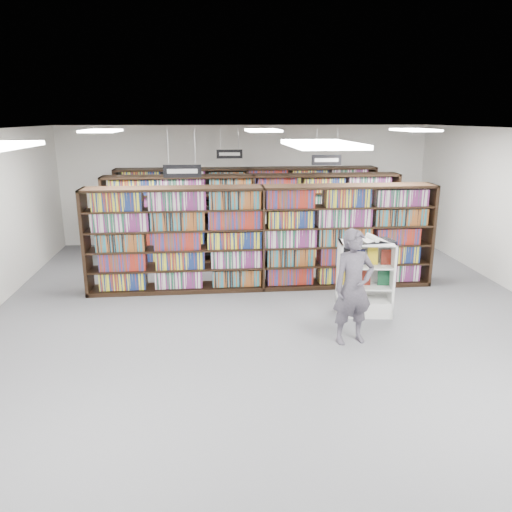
{
  "coord_description": "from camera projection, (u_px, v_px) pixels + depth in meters",
  "views": [
    {
      "loc": [
        -1.09,
        -7.72,
        3.41
      ],
      "look_at": [
        -0.28,
        0.5,
        1.1
      ],
      "focal_mm": 35.0,
      "sensor_mm": 36.0,
      "label": 1
    }
  ],
  "objects": [
    {
      "name": "floor",
      "position": [
        275.0,
        326.0,
        8.42
      ],
      "size": [
        12.0,
        12.0,
        0.0
      ],
      "primitive_type": "plane",
      "color": "#59595F",
      "rests_on": "ground"
    },
    {
      "name": "ceiling",
      "position": [
        277.0,
        131.0,
        7.56
      ],
      "size": [
        10.0,
        12.0,
        0.1
      ],
      "primitive_type": "cube",
      "color": "silver",
      "rests_on": "wall_back"
    },
    {
      "name": "wall_back",
      "position": [
        246.0,
        185.0,
        13.74
      ],
      "size": [
        10.0,
        0.1,
        3.2
      ],
      "primitive_type": "cube",
      "color": "silver",
      "rests_on": "ground"
    },
    {
      "name": "bookshelf_row_near",
      "position": [
        262.0,
        238.0,
        10.05
      ],
      "size": [
        7.0,
        0.6,
        2.1
      ],
      "color": "black",
      "rests_on": "floor"
    },
    {
      "name": "bookshelf_row_mid",
      "position": [
        253.0,
        219.0,
        11.97
      ],
      "size": [
        7.0,
        0.6,
        2.1
      ],
      "color": "black",
      "rests_on": "floor"
    },
    {
      "name": "bookshelf_row_far",
      "position": [
        247.0,
        206.0,
        13.6
      ],
      "size": [
        7.0,
        0.6,
        2.1
      ],
      "color": "black",
      "rests_on": "floor"
    },
    {
      "name": "aisle_sign_left",
      "position": [
        182.0,
        170.0,
        8.55
      ],
      "size": [
        0.65,
        0.02,
        0.8
      ],
      "color": "#B2B2B7",
      "rests_on": "ceiling"
    },
    {
      "name": "aisle_sign_right",
      "position": [
        327.0,
        159.0,
        10.75
      ],
      "size": [
        0.65,
        0.02,
        0.8
      ],
      "color": "#B2B2B7",
      "rests_on": "ceiling"
    },
    {
      "name": "aisle_sign_center",
      "position": [
        230.0,
        153.0,
        12.48
      ],
      "size": [
        0.65,
        0.02,
        0.8
      ],
      "color": "#B2B2B7",
      "rests_on": "ceiling"
    },
    {
      "name": "troffer_front_center",
      "position": [
        322.0,
        144.0,
        4.69
      ],
      "size": [
        0.6,
        1.2,
        0.04
      ],
      "primitive_type": "cube",
      "color": "white",
      "rests_on": "ceiling"
    },
    {
      "name": "troffer_back_left",
      "position": [
        101.0,
        131.0,
        9.2
      ],
      "size": [
        0.6,
        1.2,
        0.04
      ],
      "primitive_type": "cube",
      "color": "white",
      "rests_on": "ceiling"
    },
    {
      "name": "troffer_back_center",
      "position": [
        263.0,
        130.0,
        9.48
      ],
      "size": [
        0.6,
        1.2,
        0.04
      ],
      "primitive_type": "cube",
      "color": "white",
      "rests_on": "ceiling"
    },
    {
      "name": "troffer_back_right",
      "position": [
        415.0,
        130.0,
        9.77
      ],
      "size": [
        0.6,
        1.2,
        0.04
      ],
      "primitive_type": "cube",
      "color": "white",
      "rests_on": "ceiling"
    },
    {
      "name": "endcap_display",
      "position": [
        364.0,
        289.0,
        8.85
      ],
      "size": [
        1.01,
        0.6,
        1.33
      ],
      "rotation": [
        0.0,
        0.0,
        -0.13
      ],
      "color": "white",
      "rests_on": "floor"
    },
    {
      "name": "open_book",
      "position": [
        373.0,
        239.0,
        8.62
      ],
      "size": [
        0.75,
        0.51,
        0.13
      ],
      "rotation": [
        0.0,
        0.0,
        0.15
      ],
      "color": "black",
      "rests_on": "endcap_display"
    },
    {
      "name": "shopper",
      "position": [
        353.0,
        287.0,
        7.61
      ],
      "size": [
        0.73,
        0.55,
        1.8
      ],
      "primitive_type": "imported",
      "rotation": [
        0.0,
        0.0,
        0.2
      ],
      "color": "#524D58",
      "rests_on": "floor"
    }
  ]
}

